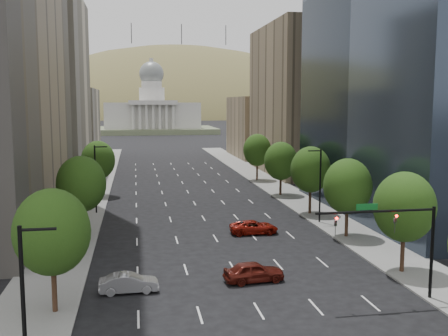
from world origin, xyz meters
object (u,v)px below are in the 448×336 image
car_maroon (254,272)px  car_silver (129,283)px  traffic_signal (402,233)px  capitol (152,115)px  car_red_far (254,227)px

car_maroon → car_silver: size_ratio=1.09×
traffic_signal → car_maroon: size_ratio=1.85×
traffic_signal → capitol: bearing=92.7°
capitol → traffic_signal: bearing=-87.3°
traffic_signal → car_silver: 20.69m
traffic_signal → capitol: (-10.53, 219.71, 3.40)m
traffic_signal → car_red_far: size_ratio=1.70×
car_silver → car_red_far: car_silver is taller
car_silver → car_red_far: 20.99m
car_maroon → car_red_far: car_maroon is taller
car_maroon → car_silver: car_maroon is taller
capitol → car_maroon: 213.90m
car_maroon → car_silver: bearing=88.3°
car_silver → traffic_signal: bearing=-106.8°
car_maroon → car_silver: 10.03m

